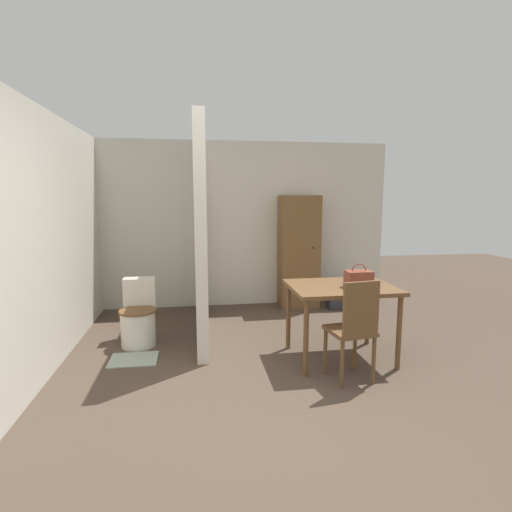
% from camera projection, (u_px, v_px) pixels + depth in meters
% --- Properties ---
extents(ground_plane, '(16.00, 16.00, 0.00)m').
position_uv_depth(ground_plane, '(279.00, 430.00, 2.88)').
color(ground_plane, '#4C3D30').
extents(wall_back, '(4.87, 0.12, 2.50)m').
position_uv_depth(wall_back, '(232.00, 225.00, 6.14)').
color(wall_back, beige).
rests_on(wall_back, ground_plane).
extents(wall_left, '(0.12, 4.46, 2.50)m').
position_uv_depth(wall_left, '(54.00, 238.00, 4.09)').
color(wall_left, beige).
rests_on(wall_left, ground_plane).
extents(partition_wall, '(0.12, 2.22, 2.50)m').
position_uv_depth(partition_wall, '(199.00, 231.00, 4.91)').
color(partition_wall, beige).
rests_on(partition_wall, ground_plane).
extents(dining_table, '(1.05, 0.82, 0.78)m').
position_uv_depth(dining_table, '(341.00, 294.00, 4.08)').
color(dining_table, brown).
rests_on(dining_table, ground_plane).
extents(wooden_chair, '(0.43, 0.43, 0.95)m').
position_uv_depth(wooden_chair, '(354.00, 327.00, 3.57)').
color(wooden_chair, brown).
rests_on(wooden_chair, ground_plane).
extents(toilet, '(0.41, 0.56, 0.73)m').
position_uv_depth(toilet, '(139.00, 318.00, 4.55)').
color(toilet, silver).
rests_on(toilet, ground_plane).
extents(handbag, '(0.25, 0.17, 0.24)m').
position_uv_depth(handbag, '(359.00, 279.00, 3.96)').
color(handbag, brown).
rests_on(handbag, dining_table).
extents(wooden_cabinet, '(0.58, 0.44, 1.70)m').
position_uv_depth(wooden_cabinet, '(299.00, 252.00, 6.07)').
color(wooden_cabinet, brown).
rests_on(wooden_cabinet, ground_plane).
extents(bath_mat, '(0.48, 0.38, 0.01)m').
position_uv_depth(bath_mat, '(134.00, 359.00, 4.13)').
color(bath_mat, '#99A899').
rests_on(bath_mat, ground_plane).
extents(space_heater, '(0.35, 0.21, 0.42)m').
position_uv_depth(space_heater, '(339.00, 295.00, 6.02)').
color(space_heater, '#2D2D33').
rests_on(space_heater, ground_plane).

